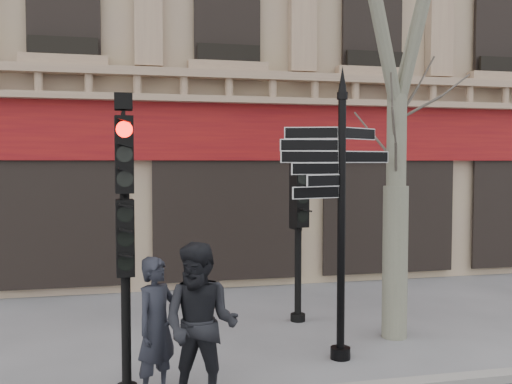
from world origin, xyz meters
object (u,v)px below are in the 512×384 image
fingerpost (342,164)px  pedestrian_a (157,328)px  traffic_signal_main (125,207)px  pedestrian_b (201,325)px  traffic_signal_secondary (298,214)px

fingerpost → pedestrian_a: bearing=-168.2°
fingerpost → traffic_signal_main: (-3.09, -0.66, -0.53)m
pedestrian_b → fingerpost: bearing=55.1°
traffic_signal_main → traffic_signal_secondary: 4.11m
traffic_signal_main → traffic_signal_secondary: (3.06, 2.72, -0.40)m
fingerpost → pedestrian_a: size_ratio=2.45×
fingerpost → pedestrian_a: (-2.72, -0.83, -2.01)m
traffic_signal_main → traffic_signal_secondary: traffic_signal_main is taller
traffic_signal_main → pedestrian_a: traffic_signal_main is taller
fingerpost → traffic_signal_secondary: bearing=85.6°
traffic_signal_secondary → pedestrian_a: traffic_signal_secondary is taller
traffic_signal_main → pedestrian_b: (0.86, -0.53, -1.38)m
fingerpost → traffic_signal_main: 3.20m
traffic_signal_main → pedestrian_b: bearing=-34.4°
pedestrian_a → pedestrian_b: 0.62m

